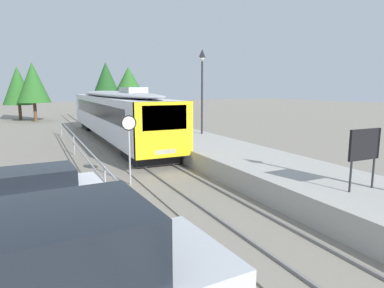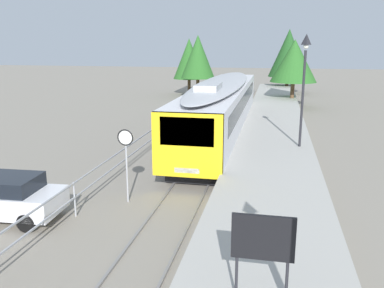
% 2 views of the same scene
% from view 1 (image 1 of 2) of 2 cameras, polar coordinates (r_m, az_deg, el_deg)
% --- Properties ---
extents(ground_plane, '(160.00, 160.00, 0.00)m').
position_cam_1_polar(ground_plane, '(21.68, -18.83, -1.21)').
color(ground_plane, gray).
extents(track_rails, '(3.20, 60.00, 0.14)m').
position_cam_1_polar(track_rails, '(22.21, -11.14, -0.54)').
color(track_rails, gray).
rests_on(track_rails, ground).
extents(commuter_train, '(2.82, 20.26, 3.74)m').
position_cam_1_polar(commuter_train, '(24.76, -13.00, 5.35)').
color(commuter_train, silver).
rests_on(commuter_train, track_rails).
extents(station_platform, '(3.90, 60.00, 0.90)m').
position_cam_1_polar(station_platform, '(23.15, -3.37, 1.07)').
color(station_platform, '#A8A59E').
rests_on(station_platform, ground).
extents(platform_lamp_mid_platform, '(0.34, 0.34, 5.35)m').
position_cam_1_polar(platform_lamp_mid_platform, '(21.66, 1.74, 11.57)').
color(platform_lamp_mid_platform, '#232328').
rests_on(platform_lamp_mid_platform, station_platform).
extents(platform_notice_board, '(1.20, 0.08, 1.80)m').
position_cam_1_polar(platform_notice_board, '(10.80, 27.28, -0.40)').
color(platform_notice_board, '#232328').
rests_on(platform_notice_board, station_platform).
extents(speed_limit_sign, '(0.61, 0.10, 2.81)m').
position_cam_1_polar(speed_limit_sign, '(13.36, -10.66, 1.94)').
color(speed_limit_sign, '#9EA0A5').
rests_on(speed_limit_sign, ground).
extents(carpark_fence, '(0.06, 36.06, 1.25)m').
position_cam_1_polar(carpark_fence, '(11.77, -14.60, -5.26)').
color(carpark_fence, '#9EA0A5').
rests_on(carpark_fence, ground).
extents(parked_hatchback_white, '(4.08, 1.95, 1.53)m').
position_cam_1_polar(parked_hatchback_white, '(10.96, -25.55, -7.64)').
color(parked_hatchback_white, white).
rests_on(parked_hatchback_white, ground).
extents(tree_behind_carpark, '(4.21, 4.21, 6.20)m').
position_cam_1_polar(tree_behind_carpark, '(39.23, -10.72, 9.99)').
color(tree_behind_carpark, brown).
rests_on(tree_behind_carpark, ground).
extents(tree_behind_station_far, '(3.61, 3.61, 6.40)m').
position_cam_1_polar(tree_behind_station_far, '(45.78, -27.50, 8.80)').
color(tree_behind_station_far, brown).
rests_on(tree_behind_station_far, ground).
extents(tree_distant_left, '(4.53, 4.53, 7.47)m').
position_cam_1_polar(tree_distant_left, '(50.17, -14.40, 10.24)').
color(tree_distant_left, brown).
rests_on(tree_distant_left, ground).
extents(tree_distant_centre, '(3.64, 3.64, 6.71)m').
position_cam_1_polar(tree_distant_centre, '(42.59, -25.44, 9.41)').
color(tree_distant_centre, brown).
rests_on(tree_distant_centre, ground).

